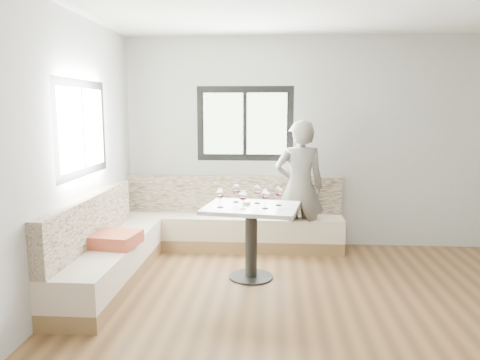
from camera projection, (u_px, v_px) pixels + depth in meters
name	position (u px, v px, depth m)	size (l,w,h in m)	color
room	(326.00, 162.00, 3.88)	(5.01, 5.01, 2.81)	brown
banquette	(184.00, 235.00, 5.68)	(2.90, 2.80, 0.95)	brown
table	(251.00, 224.00, 5.08)	(1.09, 0.91, 0.81)	black
person	(300.00, 187.00, 5.96)	(0.62, 0.41, 1.71)	slate
olive_ramekin	(246.00, 203.00, 5.12)	(0.09, 0.09, 0.04)	white
wine_glass_a	(220.00, 194.00, 4.95)	(0.09, 0.09, 0.21)	white
wine_glass_b	(243.00, 196.00, 4.85)	(0.09, 0.09, 0.21)	white
wine_glass_c	(265.00, 195.00, 4.89)	(0.09, 0.09, 0.21)	white
wine_glass_d	(257.00, 191.00, 5.16)	(0.09, 0.09, 0.21)	white
wine_glass_e	(279.00, 192.00, 5.05)	(0.09, 0.09, 0.21)	white
wine_glass_f	(236.00, 190.00, 5.23)	(0.09, 0.09, 0.21)	white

